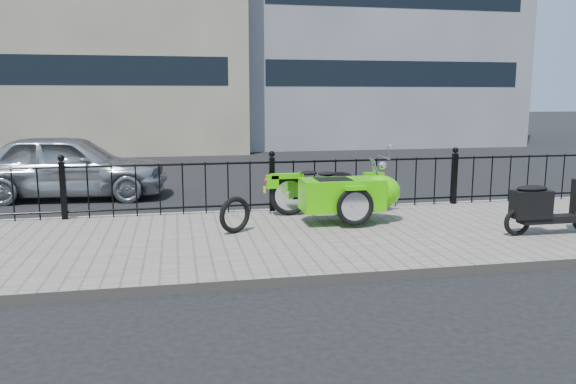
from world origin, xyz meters
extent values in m
plane|color=black|center=(0.00, 0.00, 0.00)|extent=(120.00, 120.00, 0.00)
cube|color=#6D655C|center=(0.00, -0.50, 0.06)|extent=(30.00, 3.80, 0.12)
cube|color=gray|center=(0.00, 1.44, 0.06)|extent=(30.00, 0.10, 0.12)
cylinder|color=black|center=(0.00, 1.30, 0.99)|extent=(14.00, 0.04, 0.04)
cylinder|color=black|center=(0.00, 1.30, 0.24)|extent=(14.00, 0.04, 0.04)
cube|color=black|center=(-3.50, 1.30, 0.60)|extent=(0.09, 0.09, 0.96)
sphere|color=black|center=(-3.50, 1.30, 1.14)|extent=(0.11, 0.11, 0.11)
cube|color=black|center=(0.00, 1.30, 0.60)|extent=(0.09, 0.09, 0.96)
sphere|color=black|center=(0.00, 1.30, 1.14)|extent=(0.11, 0.11, 0.11)
cube|color=black|center=(3.50, 1.30, 0.60)|extent=(0.09, 0.09, 0.96)
sphere|color=black|center=(3.50, 1.30, 1.14)|extent=(0.11, 0.11, 0.11)
cube|color=black|center=(-6.00, 12.02, 3.00)|extent=(12.50, 0.06, 1.00)
cube|color=black|center=(7.00, 13.02, 3.00)|extent=(10.50, 0.06, 1.00)
torus|color=black|center=(1.73, 0.86, 0.46)|extent=(0.69, 0.09, 0.69)
torus|color=black|center=(0.23, 0.86, 0.46)|extent=(0.69, 0.09, 0.69)
torus|color=black|center=(1.03, -0.28, 0.46)|extent=(0.60, 0.08, 0.60)
cube|color=gray|center=(0.98, 0.86, 0.48)|extent=(0.34, 0.22, 0.24)
cylinder|color=black|center=(0.98, 0.86, 0.41)|extent=(1.40, 0.04, 0.04)
ellipsoid|color=black|center=(1.10, 0.86, 0.72)|extent=(0.54, 0.29, 0.26)
cylinder|color=silver|center=(1.91, 0.86, 1.08)|extent=(0.03, 0.56, 0.03)
cylinder|color=silver|center=(1.79, 0.86, 0.77)|extent=(0.25, 0.04, 0.59)
sphere|color=silver|center=(1.89, 0.86, 0.95)|extent=(0.15, 0.15, 0.15)
cube|color=#43D403|center=(1.73, 0.86, 0.79)|extent=(0.36, 0.12, 0.06)
cube|color=#43D403|center=(0.18, 0.86, 0.80)|extent=(0.55, 0.16, 0.08)
ellipsoid|color=black|center=(0.88, 0.86, 0.82)|extent=(0.31, 0.22, 0.08)
ellipsoid|color=black|center=(0.56, 0.86, 0.84)|extent=(0.31, 0.22, 0.08)
sphere|color=red|center=(-0.17, 0.86, 0.74)|extent=(0.07, 0.07, 0.07)
cube|color=gold|center=(-0.19, 0.96, 0.56)|extent=(0.02, 0.14, 0.10)
cube|color=#43D403|center=(0.93, 0.11, 0.59)|extent=(1.30, 0.62, 0.50)
ellipsoid|color=#43D403|center=(1.58, 0.11, 0.61)|extent=(0.65, 0.60, 0.54)
cube|color=black|center=(0.78, 0.11, 0.82)|extent=(0.55, 0.43, 0.06)
cube|color=#43D403|center=(1.03, -0.28, 0.76)|extent=(0.34, 0.11, 0.06)
torus|color=black|center=(3.22, -1.18, 0.33)|extent=(0.42, 0.07, 0.42)
cube|color=black|center=(3.79, -1.18, 0.35)|extent=(1.02, 0.23, 0.10)
cube|color=black|center=(3.43, -1.18, 0.58)|extent=(0.56, 0.27, 0.41)
ellipsoid|color=black|center=(3.43, -1.18, 0.82)|extent=(0.48, 0.24, 0.09)
torus|color=black|center=(-0.82, -0.21, 0.40)|extent=(0.51, 0.36, 0.55)
imported|color=#AAACB1|center=(-3.89, 4.03, 0.69)|extent=(4.16, 1.94, 1.38)
camera|label=1|loc=(-1.64, -8.38, 2.15)|focal=35.00mm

